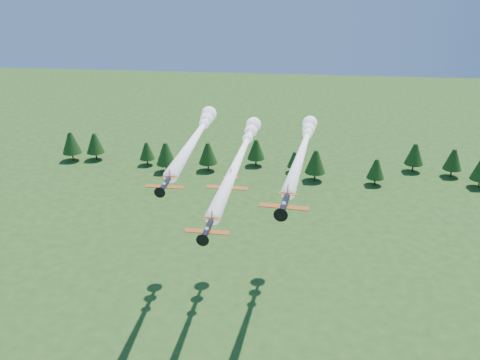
# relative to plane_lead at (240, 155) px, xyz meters

# --- Properties ---
(plane_lead) EXTENTS (7.47, 60.79, 3.70)m
(plane_lead) POSITION_rel_plane_lead_xyz_m (0.00, 0.00, 0.00)
(plane_lead) COLOR black
(plane_lead) RESTS_ON ground
(plane_left) EXTENTS (6.71, 49.77, 3.70)m
(plane_left) POSITION_rel_plane_lead_xyz_m (-9.93, 4.13, 2.83)
(plane_left) COLOR black
(plane_left) RESTS_ON ground
(plane_right) EXTENTS (11.13, 54.70, 3.70)m
(plane_right) POSITION_rel_plane_lead_xyz_m (13.15, 6.47, 0.08)
(plane_right) COLOR black
(plane_right) RESTS_ON ground
(plane_slot) EXTENTS (7.62, 8.29, 2.69)m
(plane_slot) POSITION_rel_plane_lead_xyz_m (-0.58, -16.04, -0.13)
(plane_slot) COLOR black
(plane_slot) RESTS_ON ground
(treeline) EXTENTS (164.32, 21.94, 11.96)m
(treeline) POSITION_rel_plane_lead_xyz_m (-0.42, 87.17, -31.36)
(treeline) COLOR #382314
(treeline) RESTS_ON ground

